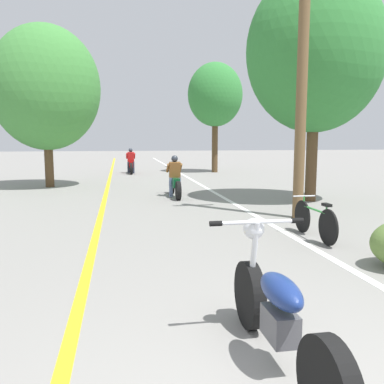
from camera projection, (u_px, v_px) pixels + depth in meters
The scene contains 10 objects.
lane_stripe_center at pixel (107, 189), 14.63m from camera, with size 0.14×48.00×0.01m, color yellow.
lane_stripe_edge at pixel (205, 187), 15.26m from camera, with size 0.14×48.00×0.01m, color white.
utility_pole at pixel (303, 49), 8.88m from camera, with size 1.10×0.24×7.33m.
roadside_tree_right_near at pixel (316, 52), 11.38m from camera, with size 3.92×3.53×6.49m.
roadside_tree_right_far at pixel (215, 95), 21.61m from camera, with size 2.93×2.64×5.83m.
roadside_tree_left at pixel (46, 88), 14.90m from camera, with size 3.96×3.56×5.94m.
motorcycle_foreground at pixel (278, 314), 3.20m from camera, with size 0.87×2.16×1.10m.
motorcycle_rider_lead at pixel (175, 181), 12.76m from camera, with size 0.50×2.09×1.30m.
motorcycle_rider_far at pixel (131, 164), 21.33m from camera, with size 0.50×1.98×1.32m.
bicycle_parked at pixel (315, 220), 7.38m from camera, with size 0.44×1.63×0.74m.
Camera 1 is at (-1.22, -1.68, 1.81)m, focal length 38.00 mm.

